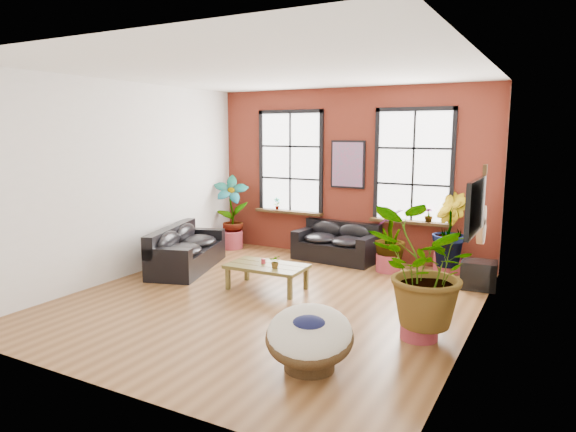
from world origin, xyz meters
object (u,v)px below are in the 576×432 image
at_px(sofa_left, 185,250).
at_px(coffee_table, 267,268).
at_px(papasan_chair, 309,337).
at_px(sofa_back, 337,243).

distance_m(sofa_left, coffee_table, 2.09).
distance_m(sofa_left, papasan_chair, 4.79).
bearing_deg(coffee_table, sofa_back, 82.86).
height_order(sofa_back, sofa_left, sofa_left).
distance_m(coffee_table, papasan_chair, 2.99).
bearing_deg(coffee_table, papasan_chair, -51.64).
relative_size(sofa_back, papasan_chair, 1.38).
bearing_deg(coffee_table, sofa_left, 168.33).
height_order(coffee_table, papasan_chair, papasan_chair).
distance_m(sofa_back, papasan_chair, 4.99).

